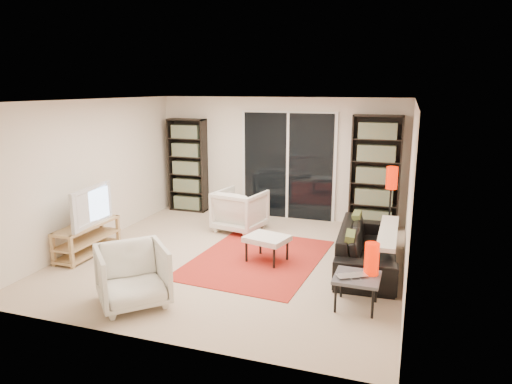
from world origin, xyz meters
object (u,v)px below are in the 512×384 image
Objects in this scene: floor_lamp at (391,186)px; sofa at (368,247)px; armchair_back at (240,210)px; tv_stand at (88,238)px; ottoman at (267,240)px; side_table at (357,279)px; bookshelf_left at (188,165)px; bookshelf_right at (375,172)px; armchair_front at (133,276)px.

sofa is at bearing -103.57° from floor_lamp.
tv_stand is at bearing 57.46° from armchair_back.
side_table is at bearing -36.71° from ottoman.
sofa is 2.49× the size of armchair_back.
bookshelf_left is 3.85m from bookshelf_right.
armchair_back reaches higher than tv_stand.
ottoman is at bearing 12.43° from tv_stand.
bookshelf_left is 1.61× the size of tv_stand.
bookshelf_right reaches higher than sofa.
sofa is at bearing 166.97° from armchair_back.
bookshelf_right reaches higher than side_table.
tv_stand is 4.24m from side_table.
side_table is at bearing -6.39° from tv_stand.
bookshelf_left reaches higher than side_table.
armchair_front is (1.64, -1.24, 0.10)m from tv_stand.
bookshelf_right is at bearing -0.00° from bookshelf_left.
bookshelf_right is 3.87× the size of side_table.
floor_lamp reaches higher than side_table.
sofa is at bearing 10.18° from ottoman.
armchair_back is 0.62× the size of floor_lamp.
side_table is (2.58, 0.77, -0.01)m from armchair_front.
floor_lamp is (0.24, 1.00, 0.72)m from sofa.
tv_stand is at bearing 98.67° from armchair_front.
floor_lamp is at bearing 3.49° from armchair_front.
ottoman is at bearing 14.44° from armchair_front.
side_table is (1.45, -1.08, 0.01)m from ottoman.
armchair_back is at bearing 46.48° from tv_stand.
sofa is 1.54× the size of floor_lamp.
floor_lamp is (2.63, -0.06, 0.64)m from armchair_back.
bookshelf_right is at bearing -0.39° from sofa.
armchair_back is at bearing 63.27° from sofa.
ottoman is (-1.38, -2.32, -0.70)m from bookshelf_right.
armchair_front is at bearing -72.14° from bookshelf_left.
bookshelf_right is 1.10m from floor_lamp.
sofa is 2.62m from armchair_back.
bookshelf_right is 2.96× the size of ottoman.
armchair_front is 1.14× the size of ottoman.
bookshelf_right is at bearing 107.21° from floor_lamp.
bookshelf_right is at bearing 14.75° from armchair_front.
tv_stand is at bearing -95.78° from bookshelf_left.
ottoman is at bearing -43.18° from bookshelf_left.
tv_stand is 0.58× the size of sofa.
ottoman is (2.77, 0.61, 0.08)m from tv_stand.
ottoman is (2.47, -2.32, -0.63)m from bookshelf_left.
side_table is (0.07, -3.40, -0.69)m from bookshelf_right.
bookshelf_left is 5.23m from side_table.
bookshelf_right reaches higher than armchair_front.
tv_stand is at bearing 173.61° from side_table.
tv_stand is at bearing 98.93° from sofa.
tv_stand is 2.67m from armchair_back.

